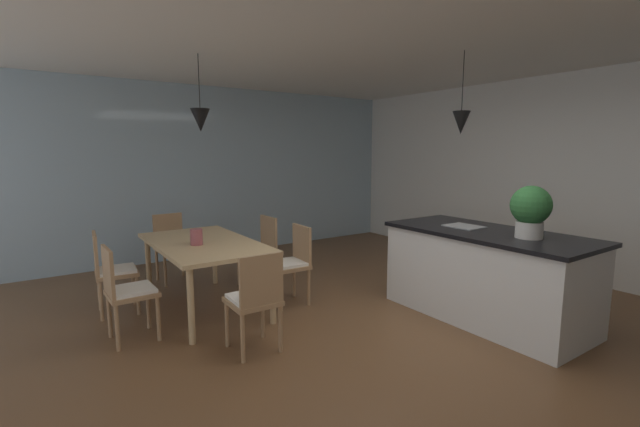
% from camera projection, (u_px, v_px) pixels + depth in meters
% --- Properties ---
extents(ground_plane, '(10.00, 8.40, 0.04)m').
position_uv_depth(ground_plane, '(396.00, 341.00, 3.87)').
color(ground_plane, brown).
extents(ceiling_slab, '(10.00, 8.40, 0.12)m').
position_uv_depth(ceiling_slab, '(405.00, 18.00, 3.47)').
color(ceiling_slab, white).
extents(wall_back_kitchen, '(10.00, 0.12, 2.70)m').
position_uv_depth(wall_back_kitchen, '(582.00, 178.00, 5.50)').
color(wall_back_kitchen, white).
rests_on(wall_back_kitchen, ground_plane).
extents(window_wall_left_glazing, '(0.06, 8.40, 2.70)m').
position_uv_depth(window_wall_left_glazing, '(223.00, 172.00, 6.99)').
color(window_wall_left_glazing, '#9EB7C6').
rests_on(window_wall_left_glazing, ground_plane).
extents(dining_table, '(1.73, 0.97, 0.74)m').
position_uv_depth(dining_table, '(204.00, 248.00, 4.54)').
color(dining_table, tan).
rests_on(dining_table, ground_plane).
extents(chair_far_right, '(0.42, 0.42, 0.87)m').
position_uv_depth(chair_far_right, '(292.00, 262.00, 4.73)').
color(chair_far_right, '#A87F56').
rests_on(chair_far_right, ground_plane).
extents(chair_window_end, '(0.42, 0.42, 0.87)m').
position_uv_depth(chair_window_end, '(172.00, 245.00, 5.58)').
color(chair_window_end, '#A87F56').
rests_on(chair_window_end, ground_plane).
extents(chair_far_left, '(0.41, 0.41, 0.87)m').
position_uv_depth(chair_far_left, '(260.00, 248.00, 5.37)').
color(chair_far_left, '#A87F56').
rests_on(chair_far_left, ground_plane).
extents(chair_kitchen_end, '(0.41, 0.41, 0.87)m').
position_uv_depth(chair_kitchen_end, '(255.00, 298.00, 3.56)').
color(chair_kitchen_end, '#A87F56').
rests_on(chair_kitchen_end, ground_plane).
extents(chair_near_left, '(0.43, 0.43, 0.87)m').
position_uv_depth(chair_near_left, '(111.00, 269.00, 4.41)').
color(chair_near_left, '#A87F56').
rests_on(chair_near_left, ground_plane).
extents(chair_near_right, '(0.41, 0.41, 0.87)m').
position_uv_depth(chair_near_right, '(126.00, 290.00, 3.77)').
color(chair_near_right, '#A87F56').
rests_on(chair_near_right, ground_plane).
extents(kitchen_island, '(1.99, 0.94, 0.91)m').
position_uv_depth(kitchen_island, '(486.00, 273.00, 4.31)').
color(kitchen_island, silver).
rests_on(kitchen_island, ground_plane).
extents(pendant_over_table, '(0.21, 0.21, 0.81)m').
position_uv_depth(pendant_over_table, '(200.00, 120.00, 4.55)').
color(pendant_over_table, black).
extents(pendant_over_island_main, '(0.18, 0.18, 0.84)m').
position_uv_depth(pendant_over_island_main, '(461.00, 122.00, 4.41)').
color(pendant_over_island_main, black).
extents(potted_plant_on_island, '(0.36, 0.36, 0.48)m').
position_uv_depth(potted_plant_on_island, '(531.00, 209.00, 3.87)').
color(potted_plant_on_island, beige).
rests_on(potted_plant_on_island, kitchen_island).
extents(vase_on_dining_table, '(0.12, 0.12, 0.16)m').
position_uv_depth(vase_on_dining_table, '(196.00, 237.00, 4.36)').
color(vase_on_dining_table, '#994C51').
rests_on(vase_on_dining_table, dining_table).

